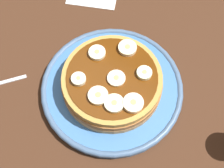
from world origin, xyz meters
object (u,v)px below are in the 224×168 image
Objects in this scene: banana_slice_0 at (117,78)px; banana_slice_3 at (114,104)px; pancake_stack at (112,82)px; banana_slice_4 at (97,53)px; plate at (112,88)px; banana_slice_2 at (144,73)px; banana_slice_7 at (133,103)px; banana_slice_1 at (127,48)px; banana_slice_6 at (97,95)px; banana_slice_5 at (79,79)px.

banana_slice_3 reaches higher than banana_slice_0.
banana_slice_4 is (-2.69, -4.84, 2.34)cm from pancake_stack.
plate is 1.42× the size of pancake_stack.
pancake_stack is 5.89× the size of banana_slice_0.
banana_slice_2 is at bearing 127.55° from pancake_stack.
banana_slice_0 is 4.98cm from banana_slice_3.
banana_slice_4 is 0.88× the size of banana_slice_7.
banana_slice_1 is 5.98cm from banana_slice_2.
banana_slice_1 is 0.97× the size of banana_slice_6.
banana_slice_0 reaches higher than pancake_stack.
banana_slice_5 is at bearing -52.19° from pancake_stack.
banana_slice_7 is at bearing 65.74° from plate.
banana_slice_1 and banana_slice_7 have the same top height.
banana_slice_4 is at bearing -119.00° from pancake_stack.
banana_slice_4 is at bearing -116.23° from banana_slice_7.
pancake_stack is at bearing 177.58° from banana_slice_6.
banana_slice_1 is at bearing -177.72° from banana_slice_6.
banana_slice_7 reaches higher than banana_slice_4.
banana_slice_0 is 6.70cm from banana_slice_5.
banana_slice_5 is at bearing -55.33° from banana_slice_0.
banana_slice_1 is 11.08cm from banana_slice_7.
banana_slice_7 is (-1.05, 10.43, 0.02)cm from banana_slice_5.
banana_slice_6 reaches higher than plate.
banana_slice_4 is 1.20× the size of banana_slice_5.
banana_slice_3 is at bearing 93.65° from banana_slice_6.
banana_slice_3 and banana_slice_6 have the same top height.
plate is at bearing -114.26° from banana_slice_7.
pancake_stack is 2.41cm from banana_slice_0.
banana_slice_3 is 0.96× the size of banana_slice_7.
banana_slice_4 reaches higher than pancake_stack.
banana_slice_0 is 0.90× the size of banana_slice_7.
banana_slice_2 is at bearing 60.19° from banana_slice_1.
banana_slice_1 and banana_slice_4 have the same top height.
banana_slice_5 is 10.48cm from banana_slice_7.
banana_slice_7 is (2.55, 5.79, 2.40)cm from pancake_stack.
pancake_stack is at bearing -144.15° from banana_slice_3.
plate is 7.71cm from banana_slice_5.
banana_slice_1 is 10.96cm from banana_slice_6.
banana_slice_6 is at bearing 2.28° from banana_slice_1.
banana_slice_3 is at bearing 48.77° from banana_slice_4.
banana_slice_0 is 6.45cm from banana_slice_1.
banana_slice_3 is (4.46, 2.20, 0.09)cm from banana_slice_0.
banana_slice_3 is (10.74, 3.70, -0.04)cm from banana_slice_1.
banana_slice_3 is (7.76, -1.49, -0.04)cm from banana_slice_2.
plate is 10.31× the size of banana_slice_5.
banana_slice_1 is 0.96× the size of banana_slice_7.
plate is 8.34× the size of banana_slice_0.
banana_slice_3 is 3.27cm from banana_slice_6.
plate is 4.91cm from banana_slice_0.
plate is at bearing -53.00° from banana_slice_2.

